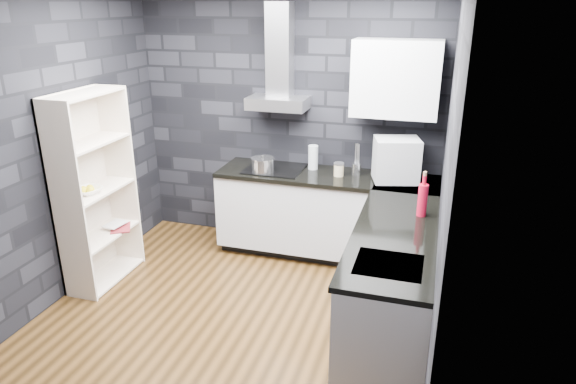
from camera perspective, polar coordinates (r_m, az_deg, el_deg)
The scene contains 27 objects.
ground at distance 4.55m, azimuth -6.02°, elevation -13.37°, with size 3.20×3.20×0.00m, color #4A2E14.
wall_back at distance 5.44m, azimuth 0.04°, elevation 8.02°, with size 3.20×0.05×2.70m, color black.
wall_front at distance 2.66m, azimuth -20.67°, elevation -7.24°, with size 3.20×0.05×2.70m, color black.
wall_left at distance 4.83m, azimuth -24.83°, elevation 4.47°, with size 0.05×3.20×2.70m, color black.
wall_right at distance 3.66m, azimuth 17.36°, elevation 0.73°, with size 0.05×3.20×2.70m, color black.
toekick_back at distance 5.50m, azimuth 4.20°, elevation -6.31°, with size 2.18×0.50×0.10m, color black.
toekick_right at distance 4.34m, azimuth 11.63°, elevation -14.77°, with size 0.50×1.78×0.10m, color black.
counter_back_cab at distance 5.28m, azimuth 4.22°, elevation -2.34°, with size 2.20×0.60×0.76m, color #B7B7BB.
counter_right_cab at distance 4.12m, azimuth 11.50°, elevation -9.81°, with size 0.60×1.80×0.76m, color #B7B7BB.
counter_back_top at distance 5.13m, azimuth 4.31°, elevation 1.74°, with size 2.20×0.62×0.04m, color black.
counter_right_top at distance 3.93m, azimuth 11.77°, elevation -4.75°, with size 0.62×1.80×0.04m, color black.
counter_corner_top at distance 5.04m, azimuth 13.24°, elevation 0.88°, with size 0.62×0.62×0.04m, color black.
hood_body at distance 5.23m, azimuth -1.12°, elevation 9.85°, with size 0.60×0.34×0.12m, color #A7A7AB.
hood_chimney at distance 5.22m, azimuth -0.92°, elevation 15.50°, with size 0.24×0.20×0.90m, color #A7A7AB.
upper_cabinet at distance 4.95m, azimuth 11.92°, elevation 12.22°, with size 0.80×0.35×0.70m, color silver.
cooktop at distance 5.27m, azimuth -1.50°, elevation 2.60°, with size 0.58×0.50×0.01m, color black.
sink_rim at distance 3.48m, azimuth 11.13°, elevation -7.96°, with size 0.44×0.40×0.01m, color #A7A7AB.
pot at distance 5.14m, azimuth -2.81°, elevation 2.95°, with size 0.22×0.22×0.13m, color silver.
glass_vase at distance 5.26m, azimuth 2.80°, elevation 3.87°, with size 0.10×0.10×0.25m, color #B3BBC1.
storage_jar at distance 5.08m, azimuth 5.66°, elevation 2.44°, with size 0.10×0.10×0.12m, color tan.
utensil_crock at distance 5.14m, azimuth 7.60°, elevation 2.54°, with size 0.09×0.09×0.12m, color silver.
appliance_garage at distance 4.93m, azimuth 11.93°, elevation 3.52°, with size 0.41×0.32×0.41m, color #A5A8AC.
red_bottle at distance 4.23m, azimuth 14.71°, elevation -0.90°, with size 0.08×0.08×0.26m, color #A70B24.
bookshelf at distance 5.00m, azimuth -20.60°, elevation 0.14°, with size 0.34×0.80×1.80m, color beige.
fruit_bowl at distance 4.91m, azimuth -21.35°, elevation 0.14°, with size 0.23×0.23×0.06m, color white.
book_red at distance 5.19m, azimuth -19.24°, elevation -2.83°, with size 0.18×0.02×0.25m, color maroon.
book_second at distance 5.26m, azimuth -19.39°, elevation -2.29°, with size 0.16×0.02×0.21m, color #B2B2B2.
Camera 1 is at (1.53, -3.46, 2.53)m, focal length 32.00 mm.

